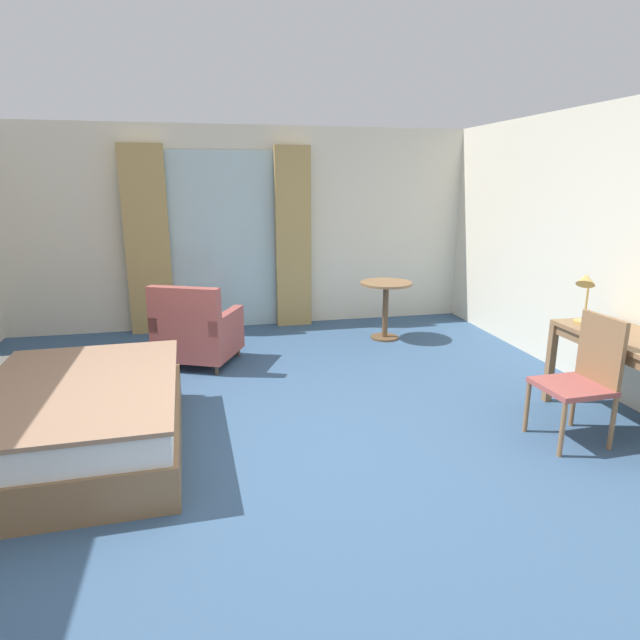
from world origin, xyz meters
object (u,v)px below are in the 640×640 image
bed (21,422)px  armchair_by_window (197,333)px  desk_chair (584,374)px  desk_lamp (586,288)px  round_cafe_table (386,297)px  writing_desk (635,350)px

bed → armchair_by_window: bed is taller
desk_chair → desk_lamp: bearing=56.9°
desk_chair → round_cafe_table: desk_chair is taller
armchair_by_window → round_cafe_table: (2.25, 0.50, 0.17)m
armchair_by_window → round_cafe_table: armchair_by_window is taller
writing_desk → armchair_by_window: bearing=145.5°
desk_lamp → armchair_by_window: desk_lamp is taller
bed → writing_desk: 4.50m
desk_chair → round_cafe_table: 2.89m
round_cafe_table → writing_desk: bearing=-69.5°
desk_lamp → armchair_by_window: bearing=149.0°
desk_chair → round_cafe_table: (-0.55, 2.84, 0.00)m
bed → desk_lamp: (4.28, -0.09, 0.77)m
writing_desk → desk_lamp: desk_lamp is taller
armchair_by_window → writing_desk: bearing=-34.5°
bed → armchair_by_window: size_ratio=2.14×
armchair_by_window → round_cafe_table: 2.31m
writing_desk → round_cafe_table: bearing=110.5°
desk_lamp → bed: bearing=178.8°
bed → round_cafe_table: (3.43, 2.28, 0.24)m
bed → desk_chair: 4.02m
desk_chair → desk_lamp: 0.78m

